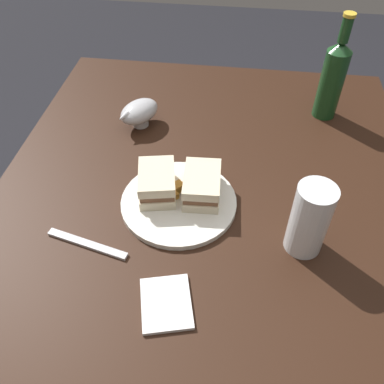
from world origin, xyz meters
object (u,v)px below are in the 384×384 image
(pint_glass, at_px, (309,222))
(plate, at_px, (179,202))
(sandwich_half_left, at_px, (202,186))
(fork, at_px, (87,244))
(napkin, at_px, (166,303))
(gravy_boat, at_px, (139,112))
(sandwich_half_right, at_px, (157,183))
(cider_bottle, at_px, (333,78))

(pint_glass, bearing_deg, plate, -106.65)
(sandwich_half_left, height_order, fork, sandwich_half_left)
(pint_glass, height_order, napkin, pint_glass)
(fork, bearing_deg, pint_glass, -158.80)
(gravy_boat, bearing_deg, napkin, 17.41)
(sandwich_half_right, relative_size, gravy_boat, 0.91)
(cider_bottle, height_order, napkin, cider_bottle)
(plate, distance_m, sandwich_half_left, 0.06)
(sandwich_half_right, relative_size, pint_glass, 0.78)
(plate, xyz_separation_m, sandwich_half_left, (-0.02, 0.05, 0.04))
(sandwich_half_left, distance_m, gravy_boat, 0.33)
(sandwich_half_left, distance_m, cider_bottle, 0.49)
(sandwich_half_right, xyz_separation_m, napkin, (0.27, 0.07, -0.04))
(pint_glass, bearing_deg, fork, -82.50)
(plate, relative_size, gravy_boat, 1.86)
(plate, distance_m, napkin, 0.25)
(fork, bearing_deg, gravy_boat, -78.73)
(napkin, bearing_deg, fork, -121.29)
(sandwich_half_right, relative_size, cider_bottle, 0.44)
(sandwich_half_left, xyz_separation_m, sandwich_half_right, (0.00, -0.10, 0.00))
(sandwich_half_left, xyz_separation_m, pint_glass, (0.10, 0.22, 0.03))
(sandwich_half_left, relative_size, pint_glass, 0.75)
(sandwich_half_right, bearing_deg, napkin, 13.87)
(sandwich_half_right, height_order, pint_glass, pint_glass)
(sandwich_half_right, height_order, fork, sandwich_half_right)
(gravy_boat, relative_size, napkin, 1.25)
(sandwich_half_left, distance_m, sandwich_half_right, 0.10)
(sandwich_half_left, bearing_deg, plate, -65.19)
(pint_glass, xyz_separation_m, fork, (0.06, -0.43, -0.07))
(napkin, bearing_deg, pint_glass, 123.86)
(sandwich_half_left, distance_m, napkin, 0.28)
(napkin, height_order, fork, napkin)
(sandwich_half_left, relative_size, gravy_boat, 0.88)
(pint_glass, bearing_deg, napkin, -56.14)
(plate, xyz_separation_m, fork, (0.14, -0.17, -0.00))
(sandwich_half_left, bearing_deg, cider_bottle, 141.01)
(gravy_boat, height_order, cider_bottle, cider_bottle)
(sandwich_half_left, distance_m, pint_glass, 0.24)
(plate, height_order, cider_bottle, cider_bottle)
(sandwich_half_right, bearing_deg, plate, 70.80)
(cider_bottle, relative_size, fork, 1.58)
(fork, bearing_deg, sandwich_half_left, -129.95)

